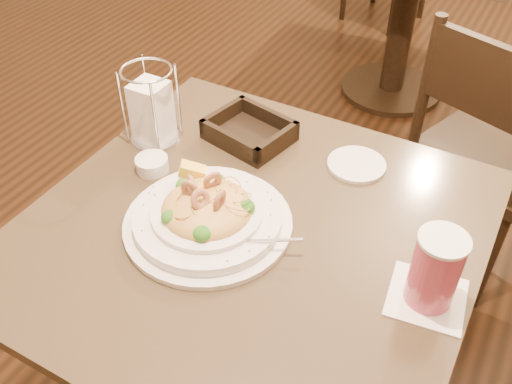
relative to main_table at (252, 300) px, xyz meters
The scene contains 8 objects.
main_table is the anchor object (origin of this frame).
dining_chair_near 0.96m from the main_table, 68.55° to the left, with size 0.54×0.54×0.93m.
pasta_bowl 0.29m from the main_table, 153.77° to the right, with size 0.38×0.35×0.11m.
drink_glass 0.49m from the main_table, ahead, with size 0.15×0.15×0.15m.
bread_basket 0.40m from the main_table, 120.17° to the left, with size 0.22×0.19×0.05m.
napkin_caddy 0.51m from the main_table, 156.45° to the left, with size 0.12×0.12×0.19m.
side_plate 0.40m from the main_table, 68.48° to the left, with size 0.14×0.14×0.01m, color white.
butter_ramekin 0.39m from the main_table, 169.77° to the left, with size 0.08×0.08×0.03m, color white.
Camera 1 is at (0.41, -0.73, 1.59)m, focal length 40.00 mm.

